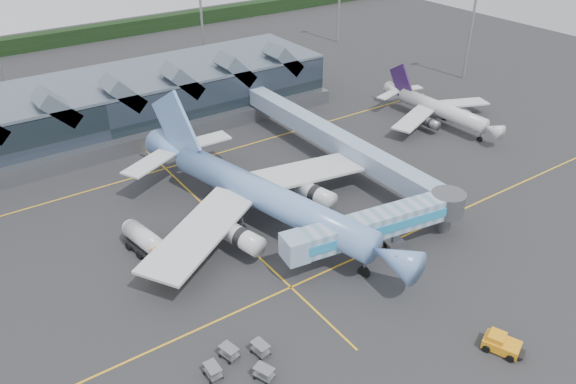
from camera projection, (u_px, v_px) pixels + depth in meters
ground at (255, 254)px, 71.94m from camera, size 260.00×260.00×0.00m
taxi_stripes at (218, 218)px, 79.02m from camera, size 120.00×60.00×0.01m
tree_line_far at (37, 42)px, 148.85m from camera, size 260.00×4.00×4.00m
terminal at (92, 110)px, 100.52m from camera, size 90.00×22.25×12.52m
light_masts at (183, 28)px, 120.31m from camera, size 132.40×42.56×22.45m
main_airliner at (260, 194)px, 76.08m from camera, size 40.47×47.33×15.35m
regional_jet at (438, 108)px, 106.28m from camera, size 25.08×27.29×9.38m
jet_bridge at (389, 222)px, 70.84m from camera, size 26.26×7.49×5.97m
fuel_truck at (148, 243)px, 70.71m from camera, size 4.23×10.33×3.43m
pushback_tug at (501, 344)px, 57.45m from camera, size 3.62×4.46×1.79m
baggage_carts at (242, 360)px, 55.59m from camera, size 6.75×6.48×1.36m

